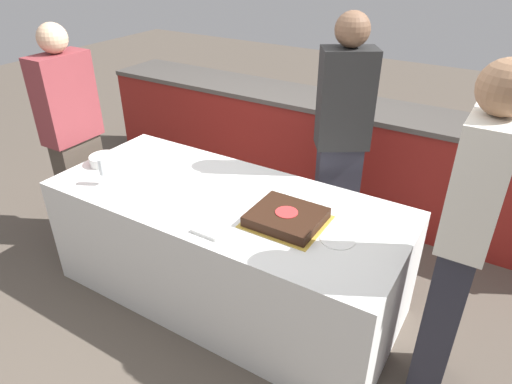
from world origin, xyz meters
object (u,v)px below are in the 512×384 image
(cake, at_px, (286,217))
(person_seated_left, at_px, (74,138))
(wine_glass, at_px, (102,168))
(person_seated_right, at_px, (464,242))
(plate_stack, at_px, (104,160))
(person_cutting_cake, at_px, (341,146))

(cake, relative_size, person_seated_left, 0.26)
(wine_glass, bearing_deg, person_seated_left, 156.01)
(wine_glass, bearing_deg, person_seated_right, 7.38)
(plate_stack, bearing_deg, wine_glass, -42.03)
(person_cutting_cake, xyz_separation_m, person_seated_right, (0.87, -0.69, -0.00))
(wine_glass, distance_m, person_cutting_cake, 1.51)
(plate_stack, height_order, wine_glass, wine_glass)
(person_seated_right, bearing_deg, person_cutting_cake, -128.26)
(plate_stack, distance_m, person_seated_left, 0.38)
(cake, distance_m, person_cutting_cake, 0.75)
(cake, xyz_separation_m, person_seated_right, (0.87, 0.05, 0.14))
(plate_stack, distance_m, person_seated_right, 2.27)
(wine_glass, relative_size, person_seated_left, 0.11)
(person_cutting_cake, height_order, person_seated_left, person_cutting_cake)
(plate_stack, xyz_separation_m, person_cutting_cake, (1.39, 0.75, 0.14))
(plate_stack, bearing_deg, person_cutting_cake, 28.33)
(wine_glass, bearing_deg, cake, 10.53)
(person_seated_left, xyz_separation_m, person_seated_right, (2.64, 0.00, 0.08))
(cake, bearing_deg, plate_stack, -179.35)
(plate_stack, relative_size, person_seated_right, 0.11)
(wine_glass, height_order, person_seated_left, person_seated_left)
(person_seated_right, bearing_deg, wine_glass, -82.62)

